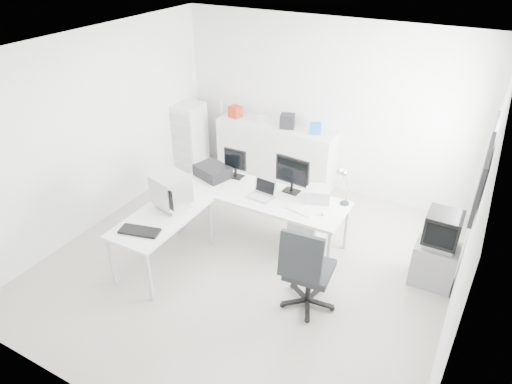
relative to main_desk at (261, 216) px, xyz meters
The scene contains 30 objects.
floor 0.69m from the main_desk, 77.43° to the right, with size 5.00×5.00×0.01m, color beige.
ceiling 2.49m from the main_desk, 77.43° to the right, with size 5.00×5.00×0.01m, color white.
back_wall 2.19m from the main_desk, 86.27° to the left, with size 5.00×0.02×2.80m, color silver.
left_wall 2.65m from the main_desk, 166.61° to the right, with size 0.02×5.00×2.80m, color silver.
right_wall 2.88m from the main_desk, 12.15° to the right, with size 0.02×5.00×2.80m, color silver.
window 2.95m from the main_desk, 13.69° to the left, with size 0.02×1.20×1.10m, color white, non-canonical shape.
wall_picture 3.05m from the main_desk, 10.16° to the right, with size 0.04×0.90×0.60m, color black, non-canonical shape.
main_desk is the anchor object (origin of this frame).
side_desk 1.39m from the main_desk, 127.69° to the right, with size 0.70×1.40×0.75m, color silver, non-canonical shape.
drawer_pedestal 0.71m from the main_desk, ahead, with size 0.40×0.50×0.60m, color silver.
inkjet_printer 0.97m from the main_desk, behind, with size 0.48×0.37×0.17m, color black.
lcd_monitor_small 0.85m from the main_desk, 155.56° to the left, with size 0.35×0.20×0.44m, color black, non-canonical shape.
lcd_monitor_large 0.77m from the main_desk, 35.54° to the left, with size 0.50×0.20×0.52m, color black, non-canonical shape.
laptop 0.49m from the main_desk, 63.43° to the right, with size 0.32×0.33×0.21m, color #B7B7BA, non-canonical shape.
white_keyboard 0.77m from the main_desk, 12.99° to the right, with size 0.38×0.12×0.02m, color silver.
white_mouse 1.04m from the main_desk, ahead, with size 0.06×0.06×0.06m, color silver.
laser_printer 0.91m from the main_desk, 16.35° to the left, with size 0.32×0.27×0.18m, color #ABABAB.
desk_lamp 1.30m from the main_desk, 15.26° to the left, with size 0.17×0.17×0.51m, color silver, non-canonical shape.
crt_monitor 1.33m from the main_desk, 135.00° to the right, with size 0.35×0.35×0.41m, color #B7B7BA, non-canonical shape.
black_keyboard 1.77m from the main_desk, 119.54° to the right, with size 0.49×0.19×0.03m, color black.
office_chair 1.45m from the main_desk, 38.77° to the right, with size 0.66×0.66×1.15m, color #222527, non-canonical shape.
tv_cabinet 2.36m from the main_desk, ahead, with size 0.52×0.42×0.56m, color gray.
crt_tv 2.39m from the main_desk, ahead, with size 0.50×0.48×0.45m, color black, non-canonical shape.
sideboard 1.79m from the main_desk, 109.74° to the left, with size 2.08×0.52×1.04m, color silver.
clutter_box_a 2.31m from the main_desk, 129.91° to the left, with size 0.20×0.17×0.20m, color #AA2B18.
clutter_box_b 2.04m from the main_desk, 118.28° to the left, with size 0.12×0.10×0.12m, color silver.
clutter_box_c 1.89m from the main_desk, 103.46° to the left, with size 0.23×0.21×0.23m, color black.
clutter_box_d 1.84m from the main_desk, 86.61° to the left, with size 0.17×0.15×0.17m, color blue.
clutter_bottle 2.54m from the main_desk, 134.77° to the left, with size 0.07×0.07×0.22m, color silver.
filing_cabinet 2.55m from the main_desk, 148.07° to the left, with size 0.44×0.52×1.24m, color silver.
Camera 1 is at (2.40, -4.20, 3.95)m, focal length 32.00 mm.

